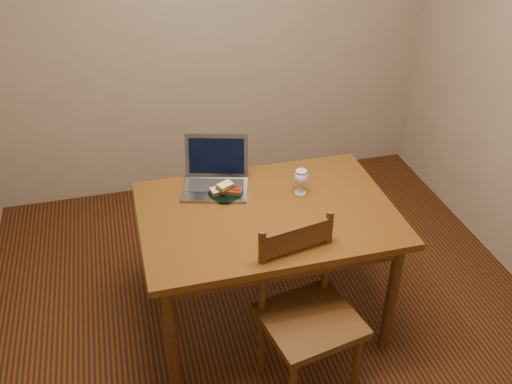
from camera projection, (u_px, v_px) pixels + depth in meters
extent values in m
cube|color=black|center=(269.00, 322.00, 3.28)|extent=(3.20, 3.20, 0.02)
cube|color=gray|center=(207.00, 16.00, 3.87)|extent=(3.20, 0.02, 2.60)
cube|color=#4F2C0D|center=(267.00, 214.00, 2.92)|extent=(1.30, 0.90, 0.04)
cylinder|color=#3A200C|center=(172.00, 339.00, 2.71)|extent=(0.06, 0.06, 0.70)
cylinder|color=#3A200C|center=(392.00, 296.00, 2.95)|extent=(0.06, 0.06, 0.70)
cylinder|color=#3A200C|center=(155.00, 245.00, 3.31)|extent=(0.06, 0.06, 0.70)
cylinder|color=#3A200C|center=(339.00, 216.00, 3.55)|extent=(0.06, 0.06, 0.70)
cube|color=#3A200C|center=(310.00, 321.00, 2.68)|extent=(0.50, 0.48, 0.04)
cube|color=#3A200C|center=(296.00, 238.00, 2.60)|extent=(0.35, 0.10, 0.12)
cylinder|color=black|center=(226.00, 194.00, 3.03)|extent=(0.19, 0.19, 0.02)
cube|color=slate|center=(215.00, 190.00, 3.06)|extent=(0.40, 0.33, 0.02)
cube|color=slate|center=(217.00, 155.00, 3.13)|extent=(0.35, 0.17, 0.24)
cube|color=black|center=(217.00, 155.00, 3.13)|extent=(0.31, 0.13, 0.19)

